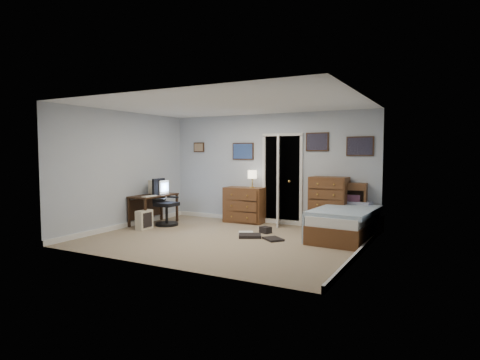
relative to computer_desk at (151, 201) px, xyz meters
name	(u,v)px	position (x,y,z in m)	size (l,w,h in m)	color
floor	(225,240)	(2.28, -0.59, -0.52)	(5.00, 4.00, 0.02)	tan
computer_desk	(151,201)	(0.00, 0.00, 0.00)	(0.54, 1.16, 0.67)	black
crt_monitor	(159,187)	(0.10, 0.15, 0.32)	(0.35, 0.32, 0.32)	beige
keyboard	(149,196)	(0.26, -0.35, 0.16)	(0.13, 0.36, 0.02)	beige
pc_tower	(144,220)	(0.28, -0.55, -0.31)	(0.19, 0.38, 0.40)	beige
office_chair	(164,207)	(0.37, 0.01, -0.11)	(0.51, 0.52, 1.04)	black
media_stack	(192,197)	(-0.04, 1.65, -0.07)	(0.18, 0.18, 0.89)	maroon
low_dresser	(245,205)	(1.78, 1.18, -0.11)	(0.92, 0.46, 0.82)	#59311C
table_lamp	(252,175)	(1.98, 1.18, 0.59)	(0.22, 0.22, 0.40)	gold
doorway	(287,179)	(2.63, 1.68, 0.49)	(0.96, 1.12, 2.05)	black
tall_dresser	(329,204)	(3.77, 1.16, 0.05)	(0.76, 0.45, 1.12)	#59311C
headboard_bookcase	(339,205)	(3.95, 1.27, 0.02)	(1.13, 0.33, 1.00)	#59311C
bed	(346,222)	(4.27, 0.58, -0.22)	(1.14, 1.98, 0.63)	#59311C
wall_posters	(292,147)	(2.85, 1.38, 1.23)	(4.38, 0.04, 0.60)	#331E11
floor_clutter	(257,234)	(2.71, -0.08, -0.48)	(1.10, 0.86, 0.13)	black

